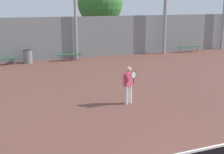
% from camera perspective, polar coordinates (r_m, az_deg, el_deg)
% --- Properties ---
extents(tennis_player, '(0.57, 0.49, 1.56)m').
position_cam_1_polar(tennis_player, '(12.72, 3.07, -1.04)').
color(tennis_player, silver).
rests_on(tennis_player, ground_plane).
extents(bench_courtside_near, '(1.94, 0.40, 0.47)m').
position_cam_1_polar(bench_courtside_near, '(21.97, -19.47, 3.15)').
color(bench_courtside_near, '#28663D').
rests_on(bench_courtside_near, ground_plane).
extents(bench_courtside_far, '(1.75, 0.40, 0.47)m').
position_cam_1_polar(bench_courtside_far, '(22.66, -7.72, 4.09)').
color(bench_courtside_far, '#28663D').
rests_on(bench_courtside_far, ground_plane).
extents(bench_by_gate, '(2.09, 0.40, 0.47)m').
position_cam_1_polar(bench_by_gate, '(27.16, 13.98, 5.36)').
color(bench_by_gate, '#28663D').
rests_on(bench_by_gate, ground_plane).
extents(trash_bin, '(0.63, 0.63, 0.93)m').
position_cam_1_polar(trash_bin, '(22.27, -15.13, 3.68)').
color(trash_bin, gray).
rests_on(trash_bin, ground_plane).
extents(back_fence, '(32.71, 0.06, 3.08)m').
position_cam_1_polar(back_fence, '(23.04, -10.22, 6.95)').
color(back_fence, gray).
rests_on(back_fence, ground_plane).
extents(tree_green_broad, '(4.34, 4.34, 6.20)m').
position_cam_1_polar(tree_green_broad, '(30.80, -2.20, 13.36)').
color(tree_green_broad, brown).
rests_on(tree_green_broad, ground_plane).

